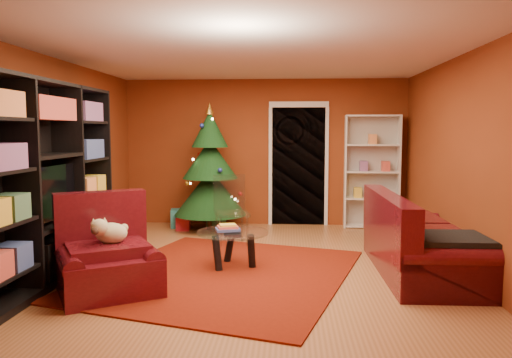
# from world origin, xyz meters

# --- Properties ---
(floor) EXTENTS (5.00, 5.50, 0.05)m
(floor) POSITION_xyz_m (0.00, 0.00, -0.03)
(floor) COLOR brown
(floor) RESTS_ON ground
(ceiling) EXTENTS (5.00, 5.50, 0.05)m
(ceiling) POSITION_xyz_m (0.00, 0.00, 2.62)
(ceiling) COLOR silver
(ceiling) RESTS_ON wall_back
(wall_back) EXTENTS (5.00, 0.05, 2.60)m
(wall_back) POSITION_xyz_m (0.00, 2.77, 1.30)
(wall_back) COLOR maroon
(wall_back) RESTS_ON ground
(wall_left) EXTENTS (0.05, 5.50, 2.60)m
(wall_left) POSITION_xyz_m (-2.52, 0.00, 1.30)
(wall_left) COLOR maroon
(wall_left) RESTS_ON ground
(wall_right) EXTENTS (0.05, 5.50, 2.60)m
(wall_right) POSITION_xyz_m (2.52, 0.00, 1.30)
(wall_right) COLOR maroon
(wall_right) RESTS_ON ground
(doorway) EXTENTS (1.06, 0.60, 2.16)m
(doorway) POSITION_xyz_m (0.60, 2.73, 1.05)
(doorway) COLOR black
(doorway) RESTS_ON floor
(rug) EXTENTS (3.55, 3.86, 0.02)m
(rug) POSITION_xyz_m (-0.32, -0.47, 0.01)
(rug) COLOR #671608
(rug) RESTS_ON floor
(media_unit) EXTENTS (0.45, 2.92, 2.24)m
(media_unit) POSITION_xyz_m (-2.27, -0.81, 1.12)
(media_unit) COLOR black
(media_unit) RESTS_ON floor
(christmas_tree) EXTENTS (1.23, 1.23, 2.17)m
(christmas_tree) POSITION_xyz_m (-0.90, 2.15, 1.05)
(christmas_tree) COLOR black
(christmas_tree) RESTS_ON floor
(gift_box_teal) EXTENTS (0.37, 0.37, 0.32)m
(gift_box_teal) POSITION_xyz_m (-1.47, 2.34, 0.16)
(gift_box_teal) COLOR teal
(gift_box_teal) RESTS_ON floor
(gift_box_green) EXTENTS (0.33, 0.33, 0.25)m
(gift_box_green) POSITION_xyz_m (-0.81, 2.21, 0.13)
(gift_box_green) COLOR #24522F
(gift_box_green) RESTS_ON floor
(gift_box_red) EXTENTS (0.24, 0.24, 0.23)m
(gift_box_red) POSITION_xyz_m (-1.36, 2.11, 0.11)
(gift_box_red) COLOR #AC1725
(gift_box_red) RESTS_ON floor
(white_bookshelf) EXTENTS (0.95, 0.38, 2.01)m
(white_bookshelf) POSITION_xyz_m (1.87, 2.57, 0.98)
(white_bookshelf) COLOR white
(white_bookshelf) RESTS_ON floor
(armchair) EXTENTS (1.46, 1.46, 0.83)m
(armchair) POSITION_xyz_m (-1.43, -1.21, 0.42)
(armchair) COLOR #410A10
(armchair) RESTS_ON rug
(dog) EXTENTS (0.50, 0.46, 0.27)m
(dog) POSITION_xyz_m (-1.42, -1.14, 0.62)
(dog) COLOR beige
(dog) RESTS_ON armchair
(sofa) EXTENTS (1.03, 2.25, 0.96)m
(sofa) POSITION_xyz_m (2.02, -0.25, 0.48)
(sofa) COLOR #410A10
(sofa) RESTS_ON rug
(coffee_table) EXTENTS (1.09, 1.09, 0.55)m
(coffee_table) POSITION_xyz_m (-0.25, -0.17, 0.23)
(coffee_table) COLOR gray
(coffee_table) RESTS_ON rug
(acrylic_chair) EXTENTS (0.61, 0.64, 0.93)m
(acrylic_chair) POSITION_xyz_m (-0.41, 1.07, 0.47)
(acrylic_chair) COLOR #66605B
(acrylic_chair) RESTS_ON rug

